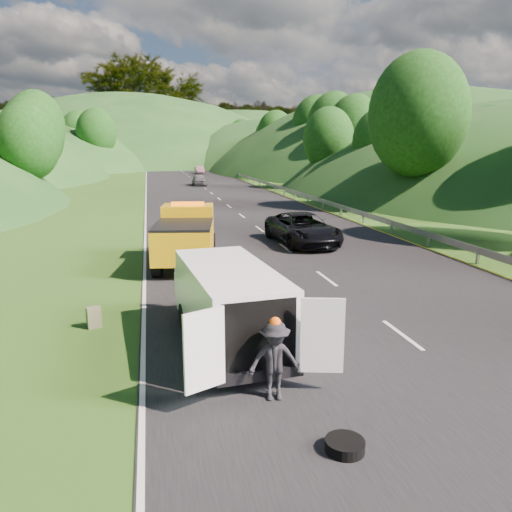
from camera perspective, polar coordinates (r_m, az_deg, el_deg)
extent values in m
plane|color=#38661E|center=(15.01, 2.44, -7.19)|extent=(320.00, 320.00, 0.00)
cube|color=black|center=(54.31, -5.11, 7.16)|extent=(14.00, 200.00, 0.02)
cube|color=gray|center=(67.80, -0.24, 8.26)|extent=(0.06, 140.00, 1.52)
cylinder|color=black|center=(23.80, -9.84, 1.34)|extent=(0.52, 1.07, 1.03)
cylinder|color=black|center=(23.65, -5.14, 1.40)|extent=(0.52, 1.07, 1.03)
cylinder|color=black|center=(19.82, -11.23, -0.97)|extent=(0.52, 1.07, 1.03)
cylinder|color=black|center=(19.63, -5.58, -0.92)|extent=(0.52, 1.07, 1.03)
cube|color=#E6A80C|center=(22.68, -7.74, 3.36)|extent=(2.44, 1.98, 1.95)
cube|color=#E6A80C|center=(20.45, -8.24, 1.62)|extent=(2.79, 3.81, 1.34)
cube|color=black|center=(20.33, -8.30, 3.61)|extent=(2.79, 3.81, 0.10)
cube|color=black|center=(23.98, -7.46, 2.50)|extent=(2.23, 1.54, 0.72)
cube|color=black|center=(24.62, -7.34, 2.28)|extent=(2.16, 0.55, 0.51)
cube|color=#E6A80C|center=(24.23, -7.44, 4.20)|extent=(2.16, 1.13, 1.12)
cube|color=orange|center=(22.54, -7.81, 5.94)|extent=(1.46, 0.48, 0.16)
cube|color=black|center=(23.33, -7.62, 4.52)|extent=(1.94, 0.39, 0.93)
cylinder|color=black|center=(14.19, -8.06, -6.88)|extent=(0.35, 0.78, 0.75)
cylinder|color=black|center=(14.54, -1.43, -6.27)|extent=(0.35, 0.78, 0.75)
cylinder|color=black|center=(11.27, -5.29, -12.09)|extent=(0.35, 0.78, 0.75)
cylinder|color=black|center=(11.70, 2.99, -11.09)|extent=(0.35, 0.78, 0.75)
cube|color=white|center=(12.50, -3.04, -5.15)|extent=(2.38, 5.05, 1.74)
cube|color=white|center=(15.02, -5.50, -3.64)|extent=(1.95, 1.02, 0.94)
cube|color=black|center=(14.65, -5.41, -1.01)|extent=(1.76, 0.48, 0.78)
cube|color=black|center=(10.32, 0.34, -9.02)|extent=(1.60, 0.24, 1.50)
cube|color=white|center=(9.66, -5.92, -10.66)|extent=(0.83, 0.43, 1.60)
cube|color=white|center=(10.38, 7.58, -9.02)|extent=(0.88, 0.28, 1.60)
cube|color=black|center=(10.58, 0.49, -13.47)|extent=(1.89, 0.32, 0.24)
imported|color=silver|center=(15.85, -8.53, -6.23)|extent=(0.43, 0.56, 1.46)
imported|color=tan|center=(13.51, -4.34, -9.52)|extent=(0.69, 0.67, 1.12)
imported|color=black|center=(10.57, 2.12, -16.08)|extent=(1.13, 0.72, 1.66)
cube|color=#65654C|center=(14.91, -18.04, -6.70)|extent=(0.43, 0.33, 0.62)
cylinder|color=black|center=(9.18, 10.09, -21.17)|extent=(0.68, 0.68, 0.20)
imported|color=black|center=(26.24, 5.31, 1.36)|extent=(3.05, 5.92, 1.60)
imported|color=#535358|center=(65.02, -6.47, 8.00)|extent=(1.72, 4.27, 1.46)
imported|color=#7D5364|center=(91.95, -6.46, 9.31)|extent=(1.47, 4.22, 1.39)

